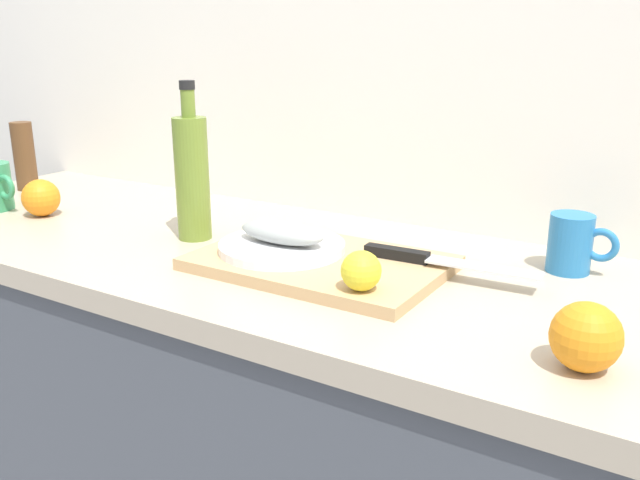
% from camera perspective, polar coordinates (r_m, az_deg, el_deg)
% --- Properties ---
extents(back_wall, '(3.20, 0.05, 2.50)m').
position_cam_1_polar(back_wall, '(1.41, 5.34, 15.89)').
color(back_wall, white).
rests_on(back_wall, ground_plane).
extents(kitchen_counter, '(2.00, 0.60, 0.90)m').
position_cam_1_polar(kitchen_counter, '(1.40, -1.96, -19.13)').
color(kitchen_counter, '#4C5159').
rests_on(kitchen_counter, ground_plane).
extents(cutting_board, '(0.41, 0.27, 0.02)m').
position_cam_1_polar(cutting_board, '(1.12, 0.00, -1.95)').
color(cutting_board, tan).
rests_on(cutting_board, kitchen_counter).
extents(white_plate, '(0.22, 0.22, 0.01)m').
position_cam_1_polar(white_plate, '(1.15, -3.06, -0.62)').
color(white_plate, white).
rests_on(white_plate, cutting_board).
extents(fish_fillet, '(0.16, 0.07, 0.04)m').
position_cam_1_polar(fish_fillet, '(1.14, -3.08, 0.60)').
color(fish_fillet, '#999E99').
rests_on(fish_fillet, white_plate).
extents(chef_knife, '(0.29, 0.04, 0.02)m').
position_cam_1_polar(chef_knife, '(1.10, 9.08, -1.56)').
color(chef_knife, silver).
rests_on(chef_knife, cutting_board).
extents(lemon_0, '(0.06, 0.06, 0.06)m').
position_cam_1_polar(lemon_0, '(0.97, 3.51, -2.62)').
color(lemon_0, yellow).
rests_on(lemon_0, cutting_board).
extents(olive_oil_bottle, '(0.06, 0.06, 0.30)m').
position_cam_1_polar(olive_oil_bottle, '(1.29, -10.80, 5.40)').
color(olive_oil_bottle, olive).
rests_on(olive_oil_bottle, kitchen_counter).
extents(coffee_mug_2, '(0.11, 0.07, 0.10)m').
position_cam_1_polar(coffee_mug_2, '(1.17, 20.60, -0.28)').
color(coffee_mug_2, '#2672B2').
rests_on(coffee_mug_2, kitchen_counter).
extents(orange_0, '(0.08, 0.08, 0.08)m').
position_cam_1_polar(orange_0, '(1.57, -22.58, 3.32)').
color(orange_0, orange).
rests_on(orange_0, kitchen_counter).
extents(orange_2, '(0.08, 0.08, 0.08)m').
position_cam_1_polar(orange_2, '(0.84, 21.61, -7.64)').
color(orange_2, orange).
rests_on(orange_2, kitchen_counter).
extents(pepper_mill, '(0.05, 0.05, 0.17)m').
position_cam_1_polar(pepper_mill, '(1.85, -23.77, 6.52)').
color(pepper_mill, brown).
rests_on(pepper_mill, kitchen_counter).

